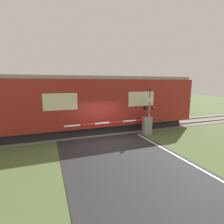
% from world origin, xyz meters
% --- Properties ---
extents(ground_plane, '(80.00, 80.00, 0.00)m').
position_xyz_m(ground_plane, '(0.00, 0.00, 0.00)').
color(ground_plane, '#4C6033').
extents(track_bed, '(36.00, 3.20, 0.13)m').
position_xyz_m(track_bed, '(0.00, 3.03, 0.02)').
color(track_bed, slate).
rests_on(track_bed, ground_plane).
extents(train, '(21.04, 2.85, 4.17)m').
position_xyz_m(train, '(-2.54, 3.03, 2.13)').
color(train, black).
rests_on(train, ground_plane).
extents(crossing_barrier, '(6.23, 0.44, 1.26)m').
position_xyz_m(crossing_barrier, '(2.86, 0.91, 0.71)').
color(crossing_barrier, gray).
rests_on(crossing_barrier, ground_plane).
extents(signal_post, '(0.90, 0.26, 3.32)m').
position_xyz_m(signal_post, '(3.46, 0.82, 1.88)').
color(signal_post, gray).
rests_on(signal_post, ground_plane).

